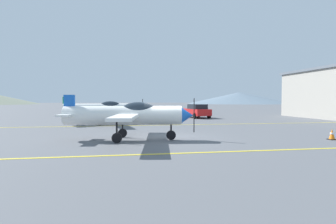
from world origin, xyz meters
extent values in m
plane|color=#54565B|center=(0.00, 0.00, 0.00)|extent=(400.00, 400.00, 0.00)
cube|color=yellow|center=(0.00, -4.12, 0.01)|extent=(80.00, 0.16, 0.01)
cube|color=yellow|center=(0.00, 8.00, 0.01)|extent=(80.00, 0.16, 0.01)
cylinder|color=white|center=(-2.46, -0.10, 1.31)|extent=(6.24, 1.84, 1.00)
cone|color=blue|center=(0.91, -0.57, 1.31)|extent=(0.75, 0.93, 0.85)
cube|color=black|center=(1.26, -0.62, 1.31)|extent=(0.05, 0.11, 1.81)
ellipsoid|color=#1E2833|center=(-1.65, -0.21, 1.61)|extent=(1.91, 1.06, 0.82)
cube|color=white|center=(-2.10, -0.15, 1.36)|extent=(2.09, 8.04, 0.15)
cube|color=white|center=(-5.24, 0.29, 1.36)|extent=(0.96, 2.42, 0.09)
cube|color=blue|center=(-5.24, 0.29, 1.86)|extent=(0.58, 0.19, 1.09)
cylinder|color=black|center=(0.05, -0.45, 0.71)|extent=(0.09, 0.09, 0.91)
cylinder|color=black|center=(0.05, -0.45, 0.25)|extent=(0.52, 0.18, 0.51)
cylinder|color=black|center=(-2.78, -1.06, 0.71)|extent=(0.09, 0.09, 0.91)
cylinder|color=black|center=(-2.78, -1.06, 0.25)|extent=(0.52, 0.18, 0.51)
cylinder|color=black|center=(-2.50, 0.92, 0.71)|extent=(0.09, 0.09, 0.91)
cylinder|color=black|center=(-2.50, 0.92, 0.25)|extent=(0.52, 0.18, 0.51)
cylinder|color=white|center=(-4.37, 9.71, 1.31)|extent=(6.24, 2.04, 1.00)
cone|color=#1E8C3F|center=(-1.03, 10.30, 1.31)|extent=(0.77, 0.94, 0.85)
cube|color=black|center=(-0.67, 10.36, 1.31)|extent=(0.05, 0.11, 1.81)
ellipsoid|color=#1E2833|center=(-3.57, 9.85, 1.61)|extent=(1.93, 1.11, 0.82)
cube|color=white|center=(-4.02, 9.78, 1.36)|extent=(2.35, 8.03, 0.15)
cube|color=white|center=(-7.14, 9.23, 1.36)|extent=(1.03, 2.43, 0.09)
cube|color=#1E8C3F|center=(-7.14, 9.23, 1.86)|extent=(0.58, 0.21, 1.09)
cylinder|color=black|center=(-1.87, 10.15, 0.71)|extent=(0.09, 0.09, 0.91)
cylinder|color=black|center=(-1.87, 10.15, 0.25)|extent=(0.52, 0.19, 0.51)
cylinder|color=black|center=(-4.38, 8.70, 0.71)|extent=(0.09, 0.09, 0.91)
cylinder|color=black|center=(-4.38, 8.70, 0.25)|extent=(0.52, 0.19, 0.51)
cylinder|color=black|center=(-4.72, 10.67, 0.71)|extent=(0.09, 0.09, 0.91)
cylinder|color=black|center=(-4.72, 10.67, 0.25)|extent=(0.52, 0.19, 0.51)
cube|color=red|center=(6.21, 16.65, 0.70)|extent=(2.44, 4.53, 0.75)
cube|color=black|center=(6.24, 16.50, 1.35)|extent=(1.94, 2.62, 0.55)
cylinder|color=black|center=(6.88, 18.19, 0.32)|extent=(0.32, 0.67, 0.64)
cylinder|color=black|center=(5.11, 17.91, 0.32)|extent=(0.32, 0.67, 0.64)
cylinder|color=black|center=(7.32, 15.39, 0.32)|extent=(0.32, 0.67, 0.64)
cylinder|color=black|center=(5.54, 15.11, 0.32)|extent=(0.32, 0.67, 0.64)
cube|color=black|center=(8.57, -1.81, 0.02)|extent=(0.36, 0.36, 0.04)
cone|color=orange|center=(8.57, -1.81, 0.32)|extent=(0.29, 0.29, 0.55)
cylinder|color=white|center=(8.57, -1.81, 0.34)|extent=(0.20, 0.20, 0.08)
cone|color=slate|center=(62.58, 130.90, 3.18)|extent=(58.62, 58.62, 6.36)
camera|label=1|loc=(-2.48, -14.64, 2.13)|focal=29.10mm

